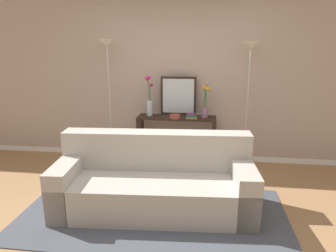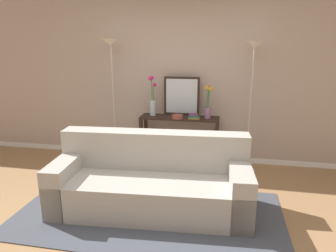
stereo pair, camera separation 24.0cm
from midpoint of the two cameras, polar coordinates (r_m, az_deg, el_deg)
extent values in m
cube|color=#9E754C|center=(3.45, -0.60, -18.52)|extent=(16.00, 16.00, 0.02)
cube|color=white|center=(5.31, 4.03, -5.33)|extent=(12.00, 0.15, 0.09)
cube|color=#B29E8E|center=(5.00, 4.32, 9.13)|extent=(12.00, 0.14, 2.58)
cube|color=#474C56|center=(3.65, -1.63, -16.12)|extent=(3.02, 1.55, 0.01)
cube|color=#ADA89E|center=(3.64, -1.30, -12.57)|extent=(2.31, 1.01, 0.42)
cube|color=#ADA89E|center=(3.73, -0.70, -4.47)|extent=(2.27, 0.42, 0.46)
cube|color=#ADA89E|center=(3.86, -16.52, -10.05)|extent=(0.30, 0.86, 0.60)
cube|color=#ADA89E|center=(3.61, 15.08, -11.78)|extent=(0.30, 0.86, 0.60)
cube|color=black|center=(4.79, 3.60, 1.55)|extent=(1.23, 0.34, 0.03)
cube|color=black|center=(4.97, 3.48, -5.53)|extent=(1.13, 0.29, 0.01)
cube|color=black|center=(4.87, -3.61, -3.06)|extent=(0.05, 0.05, 0.76)
cube|color=black|center=(4.72, 10.42, -3.88)|extent=(0.05, 0.05, 0.76)
cube|color=black|center=(5.14, -2.80, -2.06)|extent=(0.05, 0.05, 0.76)
cube|color=black|center=(5.00, 10.48, -2.80)|extent=(0.05, 0.05, 0.76)
cylinder|color=#B7B2A8|center=(5.19, -8.31, -6.38)|extent=(0.26, 0.26, 0.02)
cylinder|color=#B7B2A8|center=(4.92, -8.73, 3.79)|extent=(0.02, 0.02, 1.85)
cone|color=silver|center=(4.83, -9.20, 15.19)|extent=(0.28, 0.28, 0.10)
cylinder|color=#B7B2A8|center=(4.94, 15.68, -7.92)|extent=(0.26, 0.26, 0.02)
cylinder|color=#B7B2A8|center=(4.67, 16.47, 2.51)|extent=(0.02, 0.02, 1.81)
cone|color=silver|center=(4.57, 17.39, 14.29)|extent=(0.28, 0.28, 0.10)
cube|color=black|center=(4.86, 3.99, 5.60)|extent=(0.56, 0.02, 0.61)
cube|color=silver|center=(4.85, 3.98, 5.58)|extent=(0.49, 0.01, 0.54)
cylinder|color=silver|center=(4.85, -1.44, 3.40)|extent=(0.09, 0.09, 0.24)
cylinder|color=#3D7538|center=(4.80, -1.64, 6.86)|extent=(0.02, 0.04, 0.35)
sphere|color=#C33F7E|center=(4.77, -1.89, 8.92)|extent=(0.07, 0.07, 0.07)
cylinder|color=#3D7538|center=(4.81, -1.30, 6.24)|extent=(0.01, 0.02, 0.25)
sphere|color=#CA186D|center=(4.78, -1.07, 7.69)|extent=(0.06, 0.06, 0.06)
cylinder|color=#3D7538|center=(4.78, -1.48, 6.90)|extent=(0.03, 0.01, 0.36)
sphere|color=#E01777|center=(4.74, -1.52, 9.01)|extent=(0.05, 0.05, 0.05)
cylinder|color=gray|center=(4.73, 8.85, 2.41)|extent=(0.10, 0.10, 0.16)
cylinder|color=#3D7538|center=(4.69, 8.85, 5.21)|extent=(0.04, 0.03, 0.30)
sphere|color=orange|center=(4.69, 8.76, 7.07)|extent=(0.07, 0.07, 0.07)
cylinder|color=#3D7538|center=(4.70, 9.02, 5.06)|extent=(0.02, 0.01, 0.28)
sphere|color=#17A0DA|center=(4.70, 9.17, 6.77)|extent=(0.07, 0.07, 0.07)
cylinder|color=#3D7538|center=(4.69, 8.83, 5.22)|extent=(0.02, 0.02, 0.30)
sphere|color=#C56B17|center=(4.68, 8.72, 7.09)|extent=(0.05, 0.05, 0.05)
cylinder|color=#3D7538|center=(4.69, 9.15, 5.07)|extent=(0.01, 0.05, 0.28)
sphere|color=gold|center=(4.66, 9.47, 6.79)|extent=(0.07, 0.07, 0.07)
cylinder|color=#3D7538|center=(4.69, 8.96, 5.39)|extent=(0.05, 0.01, 0.33)
sphere|color=#C37A37|center=(4.69, 9.03, 7.43)|extent=(0.04, 0.04, 0.04)
cylinder|color=brown|center=(4.68, 3.25, 1.73)|extent=(0.18, 0.18, 0.05)
torus|color=brown|center=(4.68, 3.25, 2.07)|extent=(0.17, 0.17, 0.01)
cube|color=#B77F33|center=(4.69, 6.37, 1.50)|extent=(0.17, 0.13, 0.02)
cube|color=#1E7075|center=(4.69, 6.29, 1.73)|extent=(0.17, 0.14, 0.02)
cube|color=#236033|center=(4.68, 6.35, 1.91)|extent=(0.16, 0.13, 0.01)
cube|color=#6B3360|center=(4.68, 6.25, 2.15)|extent=(0.14, 0.12, 0.03)
cube|color=#236033|center=(5.09, -1.92, -6.18)|extent=(0.05, 0.16, 0.10)
cube|color=tan|center=(5.07, -1.45, -6.13)|extent=(0.03, 0.16, 0.12)
cube|color=navy|center=(5.07, -1.09, -6.17)|extent=(0.03, 0.13, 0.11)
cube|color=silver|center=(5.06, -0.60, -6.14)|extent=(0.05, 0.17, 0.13)
cube|color=#2D2D33|center=(5.05, -0.11, -6.28)|extent=(0.02, 0.13, 0.11)
cube|color=slate|center=(5.04, 0.31, -6.22)|extent=(0.05, 0.13, 0.12)
cube|color=maroon|center=(5.04, 0.87, -6.25)|extent=(0.05, 0.14, 0.13)
cube|color=gold|center=(5.03, 1.34, -6.40)|extent=(0.03, 0.17, 0.10)
cube|color=#BC3328|center=(5.03, 1.76, -6.37)|extent=(0.04, 0.18, 0.11)
camera|label=1|loc=(0.12, -88.31, 0.46)|focal=32.62mm
camera|label=2|loc=(0.12, 91.69, -0.46)|focal=32.62mm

